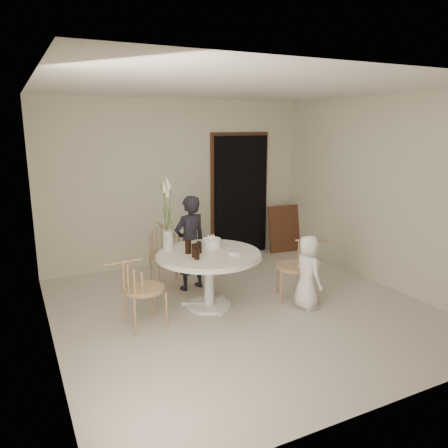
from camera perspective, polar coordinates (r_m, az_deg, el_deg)
name	(u,v)px	position (r m, az deg, el deg)	size (l,w,h in m)	color
ground	(242,309)	(5.67, 2.41, -10.99)	(4.50, 4.50, 0.00)	beige
room_shell	(244,182)	(5.23, 2.57, 5.44)	(4.50, 4.50, 4.50)	white
doorway	(240,196)	(7.76, 2.15, 3.68)	(1.00, 0.10, 2.10)	black
door_trim	(239,192)	(7.79, 2.02, 4.16)	(1.12, 0.03, 2.22)	brown
table	(209,261)	(5.52, -1.99, -4.85)	(1.33, 1.33, 0.73)	white
picture_frame	(285,229)	(8.09, 7.91, -0.59)	(0.64, 0.04, 0.85)	brown
chair_far	(165,246)	(6.44, -7.78, -2.88)	(0.50, 0.53, 0.86)	tan
chair_right	(303,260)	(5.90, 10.24, -4.68)	(0.61, 0.59, 0.83)	tan
chair_left	(134,283)	(5.10, -11.69, -7.61)	(0.52, 0.49, 0.82)	tan
girl	(190,243)	(6.13, -4.45, -2.48)	(0.49, 0.32, 1.35)	black
boy	(308,272)	(5.63, 10.88, -6.21)	(0.47, 0.30, 0.95)	white
birthday_cake	(212,243)	(5.69, -1.63, -2.48)	(0.24, 0.24, 0.16)	white
cola_tumbler_a	(195,251)	(5.27, -3.83, -3.50)	(0.08, 0.08, 0.16)	black
cola_tumbler_b	(197,254)	(5.20, -3.55, -3.92)	(0.06, 0.06, 0.13)	black
cola_tumbler_c	(188,247)	(5.43, -4.70, -2.99)	(0.08, 0.08, 0.17)	black
cola_tumbler_d	(199,247)	(5.44, -3.26, -3.07)	(0.07, 0.07, 0.14)	black
plate_stack	(235,253)	(5.39, 1.42, -3.77)	(0.18, 0.18, 0.04)	silver
flower_vase	(168,224)	(5.55, -7.38, -0.01)	(0.14, 0.14, 0.96)	silver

